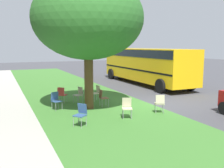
{
  "coord_description": "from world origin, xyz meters",
  "views": [
    {
      "loc": [
        -11.12,
        7.58,
        3.1
      ],
      "look_at": [
        1.33,
        1.96,
        1.04
      ],
      "focal_mm": 40.47,
      "sensor_mm": 36.0,
      "label": 1
    }
  ],
  "objects_px": {
    "chair_3": "(103,97)",
    "chair_6": "(127,106)",
    "chair_5": "(56,99)",
    "street_tree": "(88,19)",
    "school_bus": "(145,63)",
    "chair_1": "(160,102)",
    "chair_2": "(81,113)",
    "chair_4": "(62,94)",
    "chair_0": "(79,94)",
    "chair_7": "(97,92)"
  },
  "relations": [
    {
      "from": "chair_3",
      "to": "chair_6",
      "type": "relative_size",
      "value": 1.0
    },
    {
      "from": "chair_6",
      "to": "chair_5",
      "type": "bearing_deg",
      "value": 42.67
    },
    {
      "from": "street_tree",
      "to": "school_bus",
      "type": "xyz_separation_m",
      "value": [
        5.97,
        -6.93,
        -2.62
      ]
    },
    {
      "from": "chair_1",
      "to": "chair_2",
      "type": "xyz_separation_m",
      "value": [
        -0.33,
        3.9,
        0.0
      ]
    },
    {
      "from": "chair_2",
      "to": "chair_4",
      "type": "bearing_deg",
      "value": -3.38
    },
    {
      "from": "chair_4",
      "to": "chair_2",
      "type": "bearing_deg",
      "value": 176.62
    },
    {
      "from": "chair_0",
      "to": "chair_6",
      "type": "distance_m",
      "value": 3.86
    },
    {
      "from": "street_tree",
      "to": "chair_0",
      "type": "bearing_deg",
      "value": 3.57
    },
    {
      "from": "chair_5",
      "to": "chair_6",
      "type": "relative_size",
      "value": 1.0
    },
    {
      "from": "chair_7",
      "to": "school_bus",
      "type": "height_order",
      "value": "school_bus"
    },
    {
      "from": "chair_0",
      "to": "chair_3",
      "type": "bearing_deg",
      "value": -146.85
    },
    {
      "from": "chair_0",
      "to": "school_bus",
      "type": "distance_m",
      "value": 8.45
    },
    {
      "from": "chair_6",
      "to": "school_bus",
      "type": "height_order",
      "value": "school_bus"
    },
    {
      "from": "chair_5",
      "to": "chair_3",
      "type": "bearing_deg",
      "value": -97.51
    },
    {
      "from": "chair_1",
      "to": "street_tree",
      "type": "bearing_deg",
      "value": 50.67
    },
    {
      "from": "chair_7",
      "to": "street_tree",
      "type": "bearing_deg",
      "value": 147.55
    },
    {
      "from": "chair_1",
      "to": "chair_7",
      "type": "xyz_separation_m",
      "value": [
        3.75,
        1.7,
        0.0
      ]
    },
    {
      "from": "chair_3",
      "to": "school_bus",
      "type": "xyz_separation_m",
      "value": [
        5.87,
        -6.16,
        1.24
      ]
    },
    {
      "from": "chair_1",
      "to": "chair_5",
      "type": "distance_m",
      "value": 4.99
    },
    {
      "from": "chair_0",
      "to": "chair_3",
      "type": "height_order",
      "value": "same"
    },
    {
      "from": "chair_4",
      "to": "chair_5",
      "type": "bearing_deg",
      "value": 156.08
    },
    {
      "from": "chair_0",
      "to": "school_bus",
      "type": "xyz_separation_m",
      "value": [
        4.54,
        -7.02,
        1.24
      ]
    },
    {
      "from": "street_tree",
      "to": "chair_7",
      "type": "xyz_separation_m",
      "value": [
        1.55,
        -0.99,
        -3.86
      ]
    },
    {
      "from": "chair_6",
      "to": "chair_2",
      "type": "bearing_deg",
      "value": 96.39
    },
    {
      "from": "chair_0",
      "to": "chair_7",
      "type": "relative_size",
      "value": 1.0
    },
    {
      "from": "chair_5",
      "to": "chair_1",
      "type": "bearing_deg",
      "value": -121.61
    },
    {
      "from": "chair_4",
      "to": "chair_7",
      "type": "bearing_deg",
      "value": -96.29
    },
    {
      "from": "chair_5",
      "to": "chair_4",
      "type": "bearing_deg",
      "value": -23.92
    },
    {
      "from": "chair_0",
      "to": "school_bus",
      "type": "bearing_deg",
      "value": -57.09
    },
    {
      "from": "chair_4",
      "to": "street_tree",
      "type": "bearing_deg",
      "value": -151.42
    },
    {
      "from": "chair_5",
      "to": "chair_2",
      "type": "bearing_deg",
      "value": -173.3
    },
    {
      "from": "school_bus",
      "to": "chair_0",
      "type": "bearing_deg",
      "value": 122.91
    },
    {
      "from": "chair_5",
      "to": "chair_6",
      "type": "bearing_deg",
      "value": -137.33
    },
    {
      "from": "street_tree",
      "to": "chair_0",
      "type": "height_order",
      "value": "street_tree"
    },
    {
      "from": "chair_0",
      "to": "chair_3",
      "type": "xyz_separation_m",
      "value": [
        -1.32,
        -0.86,
        0.0
      ]
    },
    {
      "from": "chair_1",
      "to": "chair_7",
      "type": "bearing_deg",
      "value": 24.41
    },
    {
      "from": "chair_6",
      "to": "street_tree",
      "type": "bearing_deg",
      "value": 22.13
    },
    {
      "from": "chair_2",
      "to": "street_tree",
      "type": "bearing_deg",
      "value": -25.64
    },
    {
      "from": "chair_2",
      "to": "school_bus",
      "type": "relative_size",
      "value": 0.08
    },
    {
      "from": "street_tree",
      "to": "chair_4",
      "type": "xyz_separation_m",
      "value": [
        1.76,
        0.96,
        -3.86
      ]
    },
    {
      "from": "chair_0",
      "to": "chair_1",
      "type": "relative_size",
      "value": 1.0
    },
    {
      "from": "chair_0",
      "to": "chair_4",
      "type": "xyz_separation_m",
      "value": [
        0.34,
        0.87,
        0.0
      ]
    },
    {
      "from": "chair_1",
      "to": "school_bus",
      "type": "bearing_deg",
      "value": -27.44
    },
    {
      "from": "chair_2",
      "to": "chair_5",
      "type": "distance_m",
      "value": 2.96
    },
    {
      "from": "chair_3",
      "to": "chair_5",
      "type": "distance_m",
      "value": 2.36
    },
    {
      "from": "chair_2",
      "to": "school_bus",
      "type": "height_order",
      "value": "school_bus"
    },
    {
      "from": "chair_1",
      "to": "chair_6",
      "type": "relative_size",
      "value": 1.0
    },
    {
      "from": "chair_7",
      "to": "chair_4",
      "type": "bearing_deg",
      "value": 83.71
    },
    {
      "from": "chair_0",
      "to": "chair_1",
      "type": "distance_m",
      "value": 4.57
    },
    {
      "from": "chair_5",
      "to": "school_bus",
      "type": "height_order",
      "value": "school_bus"
    }
  ]
}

